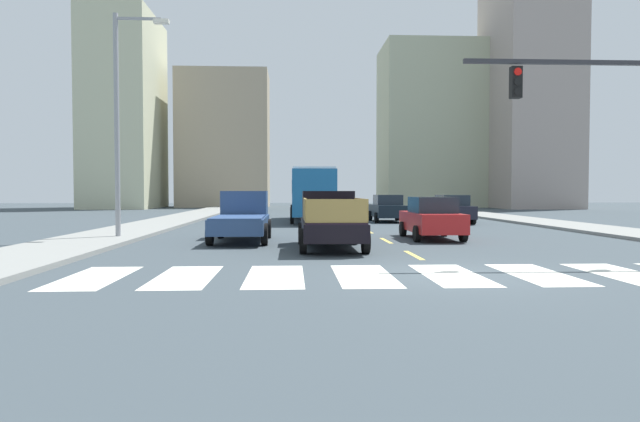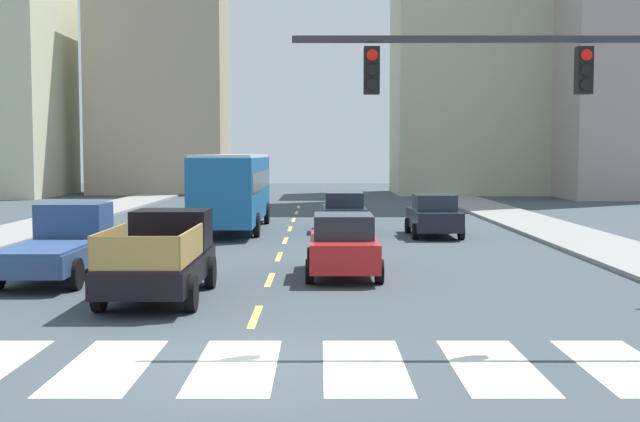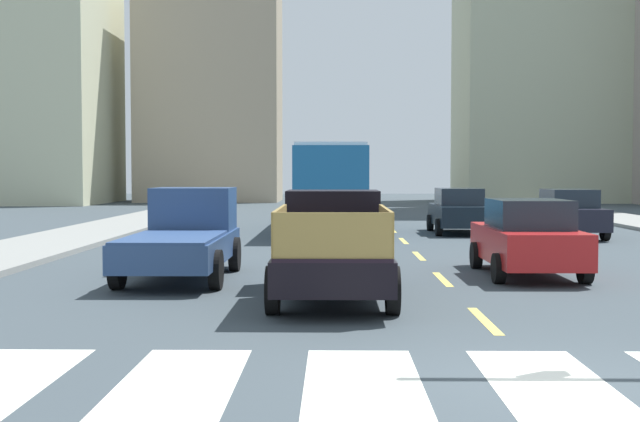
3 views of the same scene
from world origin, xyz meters
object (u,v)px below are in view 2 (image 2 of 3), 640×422
(pickup_dark, at_px, (58,244))
(sedan_near_right, at_px, (340,245))
(pickup_stakebed, at_px, (159,257))
(sedan_mid, at_px, (341,212))
(city_bus, at_px, (230,186))
(sedan_far, at_px, (430,215))

(pickup_dark, relative_size, sedan_near_right, 1.18)
(pickup_stakebed, bearing_deg, sedan_mid, 74.19)
(pickup_dark, xyz_separation_m, city_bus, (3.22, 13.89, 1.03))
(city_bus, xyz_separation_m, sedan_mid, (4.83, -0.78, -1.09))
(sedan_mid, bearing_deg, city_bus, 173.06)
(city_bus, bearing_deg, pickup_dark, -101.71)
(sedan_far, xyz_separation_m, sedan_near_right, (-3.99, -10.96, 0.00))
(pickup_stakebed, xyz_separation_m, pickup_dark, (-3.29, 2.88, -0.02))
(city_bus, xyz_separation_m, sedan_near_right, (4.44, -13.62, -1.09))
(sedan_near_right, height_order, sedan_mid, same)
(pickup_dark, height_order, city_bus, city_bus)
(pickup_dark, xyz_separation_m, sedan_mid, (8.04, 13.11, -0.06))
(pickup_stakebed, relative_size, pickup_dark, 1.00)
(pickup_dark, height_order, sedan_far, pickup_dark)
(pickup_stakebed, xyz_separation_m, sedan_near_right, (4.36, 3.15, -0.08))
(sedan_near_right, bearing_deg, pickup_dark, -175.33)
(sedan_far, bearing_deg, sedan_mid, 150.01)
(sedan_near_right, xyz_separation_m, sedan_mid, (0.39, 12.84, 0.00))
(sedan_near_right, bearing_deg, sedan_far, 72.63)
(pickup_dark, distance_m, sedan_near_right, 7.66)
(city_bus, bearing_deg, sedan_mid, -7.87)
(pickup_stakebed, bearing_deg, city_bus, 90.99)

